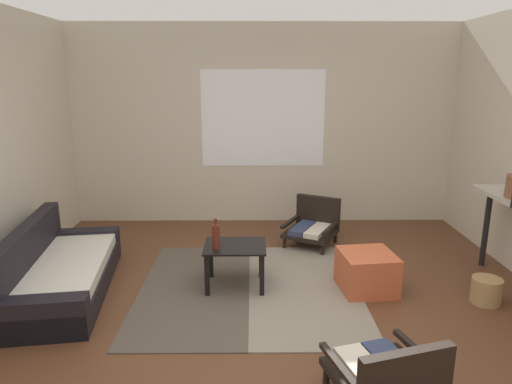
% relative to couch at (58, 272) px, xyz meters
% --- Properties ---
extents(ground_plane, '(7.80, 7.80, 0.00)m').
position_rel_couch_xyz_m(ground_plane, '(1.99, -0.77, -0.20)').
color(ground_plane, '#56331E').
extents(far_wall_with_window, '(5.60, 0.13, 2.70)m').
position_rel_couch_xyz_m(far_wall_with_window, '(1.99, 2.29, 1.15)').
color(far_wall_with_window, beige).
rests_on(far_wall_with_window, ground).
extents(area_rug, '(2.11, 2.15, 0.01)m').
position_rel_couch_xyz_m(area_rug, '(1.82, 0.06, -0.20)').
color(area_rug, '#4C4238').
rests_on(area_rug, ground).
extents(couch, '(1.02, 1.91, 0.66)m').
position_rel_couch_xyz_m(couch, '(0.00, 0.00, 0.00)').
color(couch, black).
rests_on(couch, ground).
extents(coffee_table, '(0.59, 0.48, 0.43)m').
position_rel_couch_xyz_m(coffee_table, '(1.68, 0.12, 0.13)').
color(coffee_table, black).
rests_on(coffee_table, ground).
extents(armchair_by_window, '(0.76, 0.77, 0.56)m').
position_rel_couch_xyz_m(armchair_by_window, '(2.59, 1.30, 0.04)').
color(armchair_by_window, black).
rests_on(armchair_by_window, ground).
extents(armchair_striped_foreground, '(0.74, 0.71, 0.50)m').
position_rel_couch_xyz_m(armchair_striped_foreground, '(2.68, -1.57, 0.02)').
color(armchair_striped_foreground, black).
rests_on(armchair_striped_foreground, ground).
extents(ottoman_orange, '(0.55, 0.55, 0.38)m').
position_rel_couch_xyz_m(ottoman_orange, '(2.94, 0.02, -0.01)').
color(ottoman_orange, '#BC5633').
rests_on(ottoman_orange, ground).
extents(glass_bottle, '(0.07, 0.07, 0.30)m').
position_rel_couch_xyz_m(glass_bottle, '(1.51, 0.02, 0.35)').
color(glass_bottle, '#5B2319').
rests_on(glass_bottle, coffee_table).
extents(wicker_basket, '(0.26, 0.26, 0.24)m').
position_rel_couch_xyz_m(wicker_basket, '(3.97, -0.23, -0.09)').
color(wicker_basket, '#9E7A4C').
rests_on(wicker_basket, ground).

